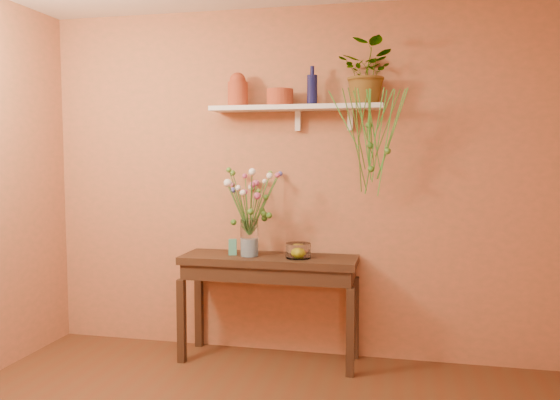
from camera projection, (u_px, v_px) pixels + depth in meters
name	position (u px, v px, depth m)	size (l,w,h in m)	color
room	(203.00, 205.00, 2.46)	(4.04, 4.04, 2.70)	#532B17
sideboard	(269.00, 271.00, 4.26)	(1.33, 0.43, 0.81)	#372016
wall_shelf	(297.00, 108.00, 4.23)	(1.30, 0.24, 0.19)	white
terracotta_jug	(238.00, 90.00, 4.30)	(0.16, 0.16, 0.26)	#9E3E23
terracotta_pot	(280.00, 97.00, 4.22)	(0.20, 0.20, 0.12)	#9E3E23
blue_bottle	(312.00, 89.00, 4.19)	(0.10, 0.10, 0.29)	#121544
spider_plant	(369.00, 72.00, 4.09)	(0.41, 0.35, 0.45)	#3D7123
plant_fronds	(372.00, 138.00, 3.96)	(0.55, 0.33, 0.75)	#3D7123
glass_vase	(249.00, 240.00, 4.24)	(0.13, 0.13, 0.28)	white
bouquet	(251.00, 194.00, 4.22)	(0.48, 0.49, 0.51)	#386B28
glass_bowl	(298.00, 251.00, 4.17)	(0.18, 0.18, 0.11)	white
lemon	(298.00, 252.00, 4.16)	(0.08, 0.08, 0.08)	yellow
carton	(233.00, 247.00, 4.30)	(0.06, 0.05, 0.12)	teal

